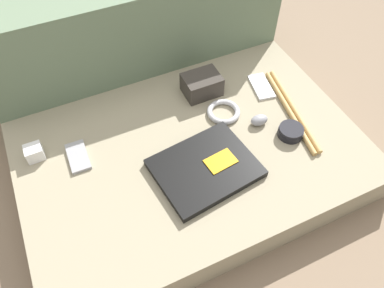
{
  "coord_description": "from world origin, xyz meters",
  "views": [
    {
      "loc": [
        -0.3,
        -0.65,
        1.05
      ],
      "look_at": [
        0.0,
        0.0,
        0.14
      ],
      "focal_mm": 35.0,
      "sensor_mm": 36.0,
      "label": 1
    }
  ],
  "objects_px": {
    "laptop": "(204,168)",
    "phone_silver": "(261,86)",
    "speaker_puck": "(291,132)",
    "charger_brick": "(34,152)",
    "camera_pouch": "(202,85)",
    "phone_black": "(78,157)",
    "computer_mouse": "(259,120)"
  },
  "relations": [
    {
      "from": "phone_black",
      "to": "camera_pouch",
      "type": "height_order",
      "value": "camera_pouch"
    },
    {
      "from": "laptop",
      "to": "charger_brick",
      "type": "height_order",
      "value": "charger_brick"
    },
    {
      "from": "speaker_puck",
      "to": "phone_black",
      "type": "height_order",
      "value": "speaker_puck"
    },
    {
      "from": "speaker_puck",
      "to": "phone_black",
      "type": "relative_size",
      "value": 0.69
    },
    {
      "from": "phone_black",
      "to": "computer_mouse",
      "type": "bearing_deg",
      "value": -9.64
    },
    {
      "from": "charger_brick",
      "to": "phone_silver",
      "type": "bearing_deg",
      "value": -1.87
    },
    {
      "from": "speaker_puck",
      "to": "phone_silver",
      "type": "xyz_separation_m",
      "value": [
        0.03,
        0.23,
        -0.01
      ]
    },
    {
      "from": "speaker_puck",
      "to": "charger_brick",
      "type": "height_order",
      "value": "charger_brick"
    },
    {
      "from": "phone_silver",
      "to": "charger_brick",
      "type": "height_order",
      "value": "charger_brick"
    },
    {
      "from": "phone_black",
      "to": "camera_pouch",
      "type": "relative_size",
      "value": 0.93
    },
    {
      "from": "phone_silver",
      "to": "camera_pouch",
      "type": "height_order",
      "value": "camera_pouch"
    },
    {
      "from": "speaker_puck",
      "to": "phone_silver",
      "type": "height_order",
      "value": "speaker_puck"
    },
    {
      "from": "camera_pouch",
      "to": "phone_black",
      "type": "bearing_deg",
      "value": -168.12
    },
    {
      "from": "computer_mouse",
      "to": "charger_brick",
      "type": "distance_m",
      "value": 0.71
    },
    {
      "from": "computer_mouse",
      "to": "camera_pouch",
      "type": "distance_m",
      "value": 0.24
    },
    {
      "from": "computer_mouse",
      "to": "laptop",
      "type": "bearing_deg",
      "value": -156.86
    },
    {
      "from": "speaker_puck",
      "to": "charger_brick",
      "type": "bearing_deg",
      "value": 161.38
    },
    {
      "from": "phone_silver",
      "to": "charger_brick",
      "type": "relative_size",
      "value": 2.63
    },
    {
      "from": "charger_brick",
      "to": "phone_black",
      "type": "bearing_deg",
      "value": -26.17
    },
    {
      "from": "computer_mouse",
      "to": "phone_silver",
      "type": "distance_m",
      "value": 0.17
    },
    {
      "from": "computer_mouse",
      "to": "phone_black",
      "type": "distance_m",
      "value": 0.59
    },
    {
      "from": "computer_mouse",
      "to": "speaker_puck",
      "type": "bearing_deg",
      "value": -50.21
    },
    {
      "from": "laptop",
      "to": "charger_brick",
      "type": "xyz_separation_m",
      "value": [
        -0.45,
        0.26,
        0.01
      ]
    },
    {
      "from": "phone_silver",
      "to": "phone_black",
      "type": "bearing_deg",
      "value": -166.65
    },
    {
      "from": "speaker_puck",
      "to": "camera_pouch",
      "type": "bearing_deg",
      "value": 120.14
    },
    {
      "from": "laptop",
      "to": "camera_pouch",
      "type": "relative_size",
      "value": 2.51
    },
    {
      "from": "computer_mouse",
      "to": "phone_silver",
      "type": "relative_size",
      "value": 0.44
    },
    {
      "from": "phone_black",
      "to": "phone_silver",
      "type": "bearing_deg",
      "value": 4.07
    },
    {
      "from": "phone_black",
      "to": "camera_pouch",
      "type": "xyz_separation_m",
      "value": [
        0.47,
        0.1,
        0.03
      ]
    },
    {
      "from": "speaker_puck",
      "to": "laptop",
      "type": "bearing_deg",
      "value": -178.55
    },
    {
      "from": "laptop",
      "to": "phone_silver",
      "type": "relative_size",
      "value": 2.34
    },
    {
      "from": "charger_brick",
      "to": "computer_mouse",
      "type": "bearing_deg",
      "value": -13.77
    }
  ]
}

